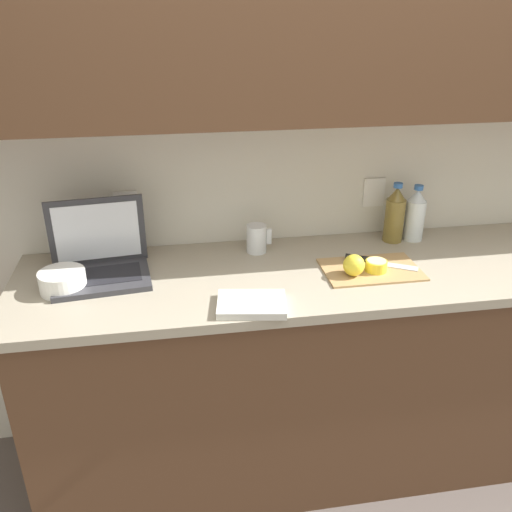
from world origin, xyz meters
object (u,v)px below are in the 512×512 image
object	(u,v)px
bottle_green_soda	(415,215)
bowl_white	(63,281)
cutting_board	(371,269)
laptop	(100,259)
lemon_whole_beside	(354,265)
lemon_half_cut	(376,266)
knife	(369,260)
measuring_cup	(257,239)
bottle_oil_tall	(395,215)

from	to	relation	value
bottle_green_soda	bowl_white	distance (m)	1.38
cutting_board	bottle_green_soda	bearing A→B (deg)	42.68
laptop	cutting_board	xyz separation A→B (m)	(0.97, -0.13, -0.06)
laptop	lemon_whole_beside	distance (m)	0.90
lemon_half_cut	bottle_green_soda	world-z (taller)	bottle_green_soda
knife	bottle_green_soda	world-z (taller)	bottle_green_soda
bottle_green_soda	lemon_half_cut	bearing A→B (deg)	-134.11
lemon_whole_beside	bottle_green_soda	distance (m)	0.46
laptop	measuring_cup	bearing A→B (deg)	4.04
cutting_board	lemon_half_cut	size ratio (longest dim) A/B	4.50
lemon_whole_beside	bowl_white	xyz separation A→B (m)	(-1.01, 0.06, -0.01)
cutting_board	knife	world-z (taller)	knife
laptop	cutting_board	size ratio (longest dim) A/B	1.02
knife	lemon_half_cut	distance (m)	0.07
bottle_oil_tall	measuring_cup	distance (m)	0.57
bowl_white	laptop	bearing A→B (deg)	40.67
laptop	lemon_half_cut	distance (m)	0.99
laptop	lemon_whole_beside	world-z (taller)	laptop
knife	bottle_green_soda	bearing A→B (deg)	66.47
lemon_half_cut	lemon_whole_beside	size ratio (longest dim) A/B	1.01
bottle_green_soda	bottle_oil_tall	distance (m)	0.09
lemon_whole_beside	bowl_white	distance (m)	1.01
bottle_green_soda	measuring_cup	xyz separation A→B (m)	(-0.66, -0.02, -0.05)
knife	laptop	bearing A→B (deg)	-154.97
knife	bottle_oil_tall	world-z (taller)	bottle_oil_tall
bowl_white	knife	bearing A→B (deg)	1.33
laptop	knife	distance (m)	0.98
laptop	bottle_green_soda	world-z (taller)	laptop
cutting_board	measuring_cup	distance (m)	0.45
bottle_oil_tall	bowl_white	size ratio (longest dim) A/B	1.58
bowl_white	lemon_whole_beside	bearing A→B (deg)	-3.67
laptop	knife	world-z (taller)	laptop
laptop	knife	bearing A→B (deg)	-10.48
lemon_whole_beside	bottle_oil_tall	world-z (taller)	bottle_oil_tall
bowl_white	bottle_green_soda	bearing A→B (deg)	9.31
lemon_half_cut	bottle_oil_tall	xyz separation A→B (m)	(0.17, 0.27, 0.08)
lemon_whole_beside	laptop	bearing A→B (deg)	169.44
measuring_cup	lemon_whole_beside	bearing A→B (deg)	-41.52
bottle_green_soda	bottle_oil_tall	bearing A→B (deg)	-180.00
measuring_cup	cutting_board	bearing A→B (deg)	-30.95
lemon_whole_beside	bottle_oil_tall	distance (m)	0.40
measuring_cup	bowl_white	xyz separation A→B (m)	(-0.70, -0.21, -0.02)
laptop	cutting_board	world-z (taller)	laptop
lemon_whole_beside	bowl_white	bearing A→B (deg)	176.33
knife	cutting_board	bearing A→B (deg)	-70.30
measuring_cup	laptop	bearing A→B (deg)	-169.89
lemon_whole_beside	bowl_white	size ratio (longest dim) A/B	0.50
bottle_oil_tall	bowl_white	world-z (taller)	bottle_oil_tall
bottle_green_soda	lemon_whole_beside	bearing A→B (deg)	-140.81
cutting_board	knife	xyz separation A→B (m)	(0.01, 0.05, 0.01)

